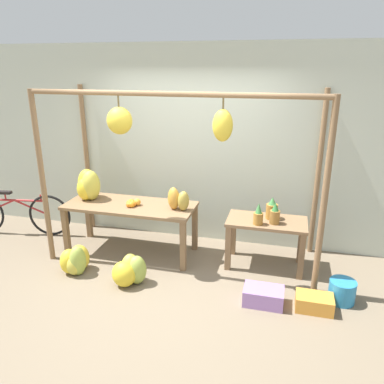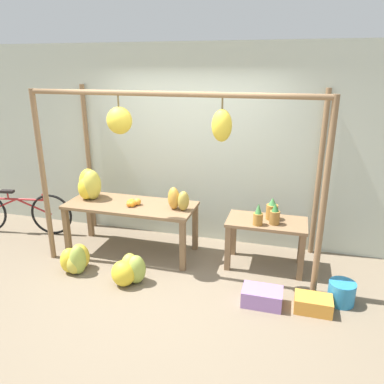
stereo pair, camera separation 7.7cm
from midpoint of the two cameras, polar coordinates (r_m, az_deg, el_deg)
ground_plane at (r=4.53m, az=-5.07°, el=-14.78°), size 20.00×20.00×0.00m
shop_wall_back at (r=5.39m, az=0.07°, el=6.98°), size 8.00×0.08×2.80m
stall_awning at (r=4.48m, az=-3.67°, el=6.89°), size 3.47×1.27×2.24m
display_table_main at (r=5.17m, az=-9.80°, el=-2.84°), size 1.76×0.70×0.71m
display_table_side at (r=4.88m, az=10.79°, el=-5.69°), size 1.00×0.53×0.64m
banana_pile_on_table at (r=5.41m, az=-15.91°, el=0.96°), size 0.42×0.44×0.42m
orange_pile at (r=5.05m, az=-9.52°, el=-1.70°), size 0.18×0.18×0.09m
pineapple_cluster at (r=4.75m, az=11.24°, el=-3.08°), size 0.32×0.36×0.29m
banana_pile_ground_left at (r=5.02m, az=-17.75°, el=-9.93°), size 0.40×0.41×0.39m
banana_pile_ground_right at (r=4.63m, az=-9.95°, el=-11.75°), size 0.43×0.37×0.37m
fruit_crate_white at (r=4.33m, az=10.30°, el=-15.33°), size 0.43×0.28×0.19m
blue_bucket at (r=4.58m, az=21.42°, el=-13.91°), size 0.29×0.29×0.26m
parked_bicycle at (r=6.37m, az=-25.52°, el=-2.94°), size 1.69×0.33×0.70m
papaya_pile at (r=4.83m, az=-2.62°, el=-1.15°), size 0.35×0.23×0.30m
fruit_crate_purple at (r=4.37m, az=17.63°, el=-15.77°), size 0.39×0.25×0.17m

